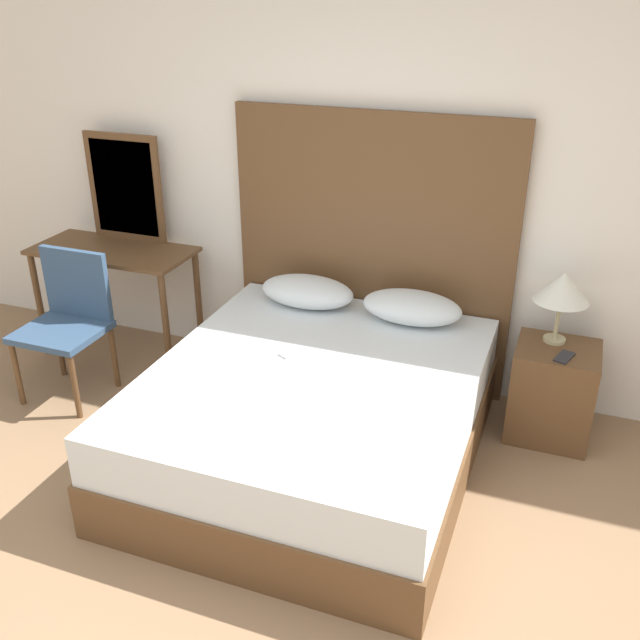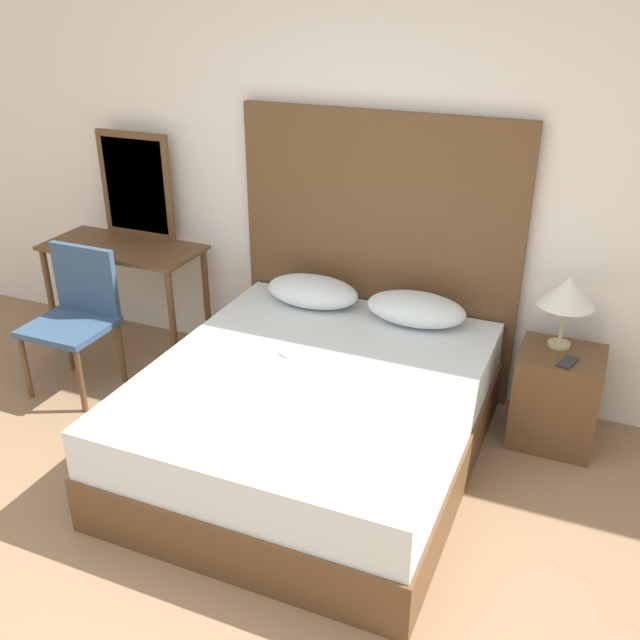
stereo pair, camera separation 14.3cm
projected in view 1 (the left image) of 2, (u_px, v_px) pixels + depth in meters
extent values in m
cube|color=white|center=(367.00, 172.00, 4.29)|extent=(10.00, 0.06, 2.70)
cube|color=brown|center=(314.00, 437.00, 3.88)|extent=(1.68, 1.95, 0.30)
cube|color=silver|center=(314.00, 393.00, 3.76)|extent=(1.64, 1.91, 0.26)
cube|color=brown|center=(371.00, 253.00, 4.41)|extent=(1.76, 0.05, 1.73)
ellipsoid|color=silver|center=(307.00, 291.00, 4.41)|extent=(0.59, 0.34, 0.18)
ellipsoid|color=silver|center=(412.00, 307.00, 4.20)|extent=(0.59, 0.34, 0.18)
cube|color=#B7B7BC|center=(293.00, 352.00, 3.88)|extent=(0.13, 0.17, 0.01)
cube|color=brown|center=(552.00, 392.00, 4.06)|extent=(0.45, 0.41, 0.56)
cylinder|color=tan|center=(554.00, 339.00, 4.01)|extent=(0.12, 0.12, 0.02)
cylinder|color=tan|center=(557.00, 319.00, 3.95)|extent=(0.02, 0.02, 0.23)
cone|color=silver|center=(563.00, 287.00, 3.87)|extent=(0.31, 0.31, 0.16)
cube|color=#232328|center=(564.00, 357.00, 3.83)|extent=(0.11, 0.16, 0.01)
cube|color=brown|center=(112.00, 251.00, 4.75)|extent=(1.09, 0.50, 0.02)
cylinder|color=brown|center=(39.00, 305.00, 4.90)|extent=(0.04, 0.04, 0.75)
cylinder|color=brown|center=(166.00, 328.00, 4.58)|extent=(0.04, 0.04, 0.75)
cylinder|color=brown|center=(79.00, 282.00, 5.26)|extent=(0.04, 0.04, 0.75)
cylinder|color=brown|center=(199.00, 302.00, 4.94)|extent=(0.04, 0.04, 0.75)
cube|color=brown|center=(125.00, 188.00, 4.78)|extent=(0.56, 0.03, 0.72)
cube|color=#B2BCC6|center=(124.00, 188.00, 4.77)|extent=(0.47, 0.01, 0.63)
cube|color=#334C6B|center=(61.00, 332.00, 4.37)|extent=(0.49, 0.45, 0.04)
cube|color=#334C6B|center=(77.00, 283.00, 4.43)|extent=(0.46, 0.04, 0.45)
cylinder|color=brown|center=(17.00, 374.00, 4.37)|extent=(0.04, 0.04, 0.43)
cylinder|color=brown|center=(75.00, 387.00, 4.24)|extent=(0.04, 0.04, 0.43)
cylinder|color=brown|center=(59.00, 346.00, 4.70)|extent=(0.04, 0.04, 0.43)
cylinder|color=brown|center=(114.00, 357.00, 4.56)|extent=(0.04, 0.04, 0.43)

